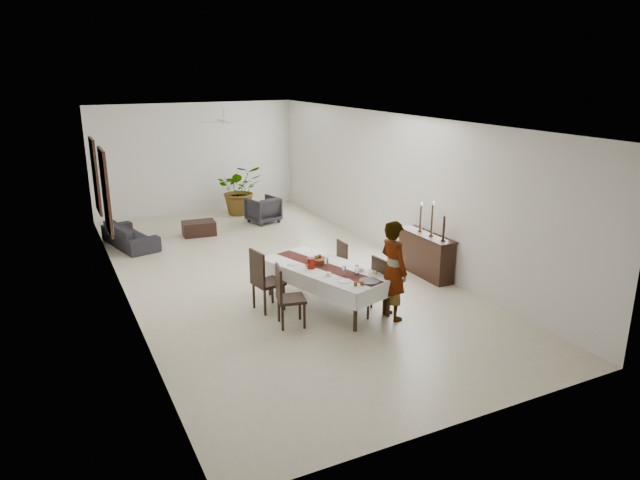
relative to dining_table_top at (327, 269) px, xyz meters
The scene contains 86 objects.
floor 2.17m from the dining_table_top, 96.13° to the left, with size 6.00×12.00×0.00m, color beige.
ceiling 3.24m from the dining_table_top, 96.13° to the left, with size 6.00×12.00×0.02m, color white.
wall_back 8.10m from the dining_table_top, 91.56° to the left, with size 6.00×0.02×3.20m, color white.
wall_front 4.06m from the dining_table_top, 93.18° to the right, with size 6.00×0.02×3.20m, color white.
wall_left 3.92m from the dining_table_top, 147.55° to the left, with size 0.02×12.00×3.20m, color white.
wall_right 3.57m from the dining_table_top, 36.37° to the left, with size 0.02×12.00×3.20m, color white.
dining_table_top is the anchor object (origin of this frame).
table_leg_fl 1.23m from the dining_table_top, 93.25° to the right, with size 0.07×0.07×0.67m, color black.
table_leg_fr 1.23m from the dining_table_top, 51.04° to the right, with size 0.07×0.07×0.67m, color black.
table_leg_bl 1.23m from the dining_table_top, 128.96° to the left, with size 0.07×0.07×0.67m, color black.
table_leg_br 1.23m from the dining_table_top, 86.75° to the left, with size 0.07×0.07×0.67m, color black.
tablecloth_top 0.03m from the dining_table_top, ahead, with size 1.14×2.48×0.01m, color white.
tablecloth_drape_left 0.57m from the dining_table_top, 162.14° to the right, with size 0.01×2.48×0.29m, color white.
tablecloth_drape_right 0.57m from the dining_table_top, 17.86° to the left, with size 0.01×2.48×0.29m, color silver.
tablecloth_drape_near 1.24m from the dining_table_top, 72.14° to the right, with size 1.14×0.01×0.29m, color white.
tablecloth_drape_far 1.24m from the dining_table_top, 107.86° to the left, with size 1.14×0.01×0.29m, color white.
table_runner 0.04m from the dining_table_top, behind, with size 0.34×2.41×0.00m, color #4F1C16.
red_pitcher 0.31m from the dining_table_top, 166.89° to the left, with size 0.14×0.14×0.19m, color maroon.
pitcher_handle 0.38m from the dining_table_top, behind, with size 0.12×0.12×0.02m, color maroon.
wine_glass_near 0.65m from the dining_table_top, 61.68° to the right, with size 0.07×0.07×0.16m, color white.
wine_glass_mid 0.55m from the dining_table_top, 82.45° to the right, with size 0.07×0.07×0.16m, color silver.
wine_glass_far 0.13m from the dining_table_top, 62.86° to the left, with size 0.07×0.07×0.16m, color white.
teacup_right 0.65m from the dining_table_top, 45.58° to the right, with size 0.09×0.09×0.06m, color white.
saucer_right 0.65m from the dining_table_top, 45.58° to the right, with size 0.14×0.14×0.01m, color silver.
teacup_left 0.45m from the dining_table_top, 112.74° to the right, with size 0.09×0.09×0.06m, color white.
saucer_left 0.45m from the dining_table_top, 112.74° to the right, with size 0.14×0.14×0.01m, color white.
plate_near_right 0.92m from the dining_table_top, 52.01° to the right, with size 0.23×0.23×0.01m, color silver.
bread_near_right 0.92m from the dining_table_top, 52.01° to the right, with size 0.09×0.09×0.09m, color tan.
plate_near_left 0.78m from the dining_table_top, 93.94° to the right, with size 0.23×0.23×0.01m, color white.
plate_far_left 0.61m from the dining_table_top, 138.05° to the left, with size 0.23×0.23×0.01m, color white.
serving_tray 1.01m from the dining_table_top, 72.14° to the right, with size 0.35×0.35×0.02m, color #434448.
jam_jar_a 1.06m from the dining_table_top, 83.66° to the right, with size 0.06×0.06×0.07m, color brown.
jam_jar_b 1.03m from the dining_table_top, 89.56° to the right, with size 0.06×0.06×0.07m, color brown.
fruit_basket 0.26m from the dining_table_top, 96.55° to the left, with size 0.29×0.29×0.10m, color brown.
fruit_red 0.31m from the dining_table_top, 91.35° to the left, with size 0.09×0.09×0.09m, color maroon.
fruit_green 0.31m from the dining_table_top, 105.81° to the left, with size 0.08×0.08×0.08m, color #4D7A24.
chair_right_near_seat 0.89m from the dining_table_top, 52.80° to the right, with size 0.42×0.42×0.05m, color black.
chair_right_near_leg_fl 1.19m from the dining_table_top, 49.64° to the right, with size 0.04×0.04×0.41m, color black.
chair_right_near_leg_fr 0.96m from the dining_table_top, 36.18° to the right, with size 0.04×0.04×0.41m, color black.
chair_right_near_leg_bl 1.06m from the dining_table_top, 67.32° to the right, with size 0.04×0.04×0.41m, color black.
chair_right_near_leg_br 0.79m from the dining_table_top, 58.37° to the right, with size 0.04×0.04×0.41m, color black.
chair_right_near_back 0.96m from the dining_table_top, 42.96° to the right, with size 0.42×0.04×0.53m, color black.
chair_right_far_seat 0.79m from the dining_table_top, 52.59° to the left, with size 0.41×0.41×0.05m, color black.
chair_right_far_leg_fl 0.90m from the dining_table_top, 34.45° to the left, with size 0.04×0.04×0.40m, color black.
chair_right_far_leg_fr 1.10m from the dining_table_top, 50.55° to the left, with size 0.04×0.04×0.40m, color black.
chair_right_far_leg_bl 0.71m from the dining_table_top, 56.48° to the left, with size 0.04×0.04×0.40m, color black.
chair_right_far_leg_br 0.95m from the dining_table_top, 69.21° to the left, with size 0.04×0.04×0.40m, color black.
chair_right_far_back 0.87m from the dining_table_top, 42.73° to the left, with size 0.41×0.04×0.52m, color black.
chair_left_near_seat 1.06m from the dining_table_top, 151.55° to the right, with size 0.45×0.45×0.05m, color black.
chair_left_near_leg_fl 1.18m from the dining_table_top, 165.35° to the right, with size 0.04×0.04×0.44m, color black.
chair_left_near_leg_fr 1.38m from the dining_table_top, 150.75° to the right, with size 0.04×0.04×0.44m, color black.
chair_left_near_leg_bl 0.91m from the dining_table_top, 152.89° to the right, with size 0.04×0.04×0.44m, color black.
chair_left_near_leg_br 1.15m from the dining_table_top, 137.29° to the right, with size 0.04×0.04×0.44m, color black.
chair_left_near_back 1.20m from the dining_table_top, 157.96° to the right, with size 0.45×0.04×0.57m, color black.
chair_left_far_seat 1.07m from the dining_table_top, 163.54° to the left, with size 0.48×0.48×0.05m, color black.
chair_left_far_leg_fl 1.39m from the dining_table_top, 159.66° to the left, with size 0.05×0.05×0.47m, color black.
chair_left_far_leg_fr 1.25m from the dining_table_top, behind, with size 0.05×0.05×0.47m, color black.
chair_left_far_leg_bl 1.10m from the dining_table_top, 148.32° to the left, with size 0.05×0.05×0.47m, color black.
chair_left_far_leg_br 0.92m from the dining_table_top, 169.98° to the left, with size 0.05×0.05×0.47m, color black.
chair_left_far_back 1.25m from the dining_table_top, 167.95° to the left, with size 0.48×0.04×0.61m, color black.
woman 1.26m from the dining_table_top, 51.88° to the right, with size 0.63×0.41×1.73m, color #9B9FA4.
sideboard_body 2.62m from the dining_table_top, 10.88° to the left, with size 0.38×1.43×0.86m, color black.
sideboard_top 2.61m from the dining_table_top, 10.88° to the left, with size 0.42×1.48×0.03m, color black.
candlestick_near_base 2.57m from the dining_table_top, ahead, with size 0.10×0.10×0.03m, color black.
candlestick_near_shaft 2.60m from the dining_table_top, ahead, with size 0.05×0.05×0.48m, color black.
candlestick_near_candle 2.66m from the dining_table_top, ahead, with size 0.03×0.03×0.08m, color white.
candlestick_mid_base 2.59m from the dining_table_top, ahead, with size 0.10×0.10×0.03m, color black.
candlestick_mid_shaft 2.64m from the dining_table_top, ahead, with size 0.05×0.05×0.62m, color black.
candlestick_mid_candle 2.73m from the dining_table_top, ahead, with size 0.03×0.03×0.08m, color silver.
candlestick_far_base 2.67m from the dining_table_top, 15.91° to the left, with size 0.10×0.10×0.03m, color black.
candlestick_far_shaft 2.70m from the dining_table_top, 15.91° to the left, with size 0.05×0.05×0.52m, color black.
candlestick_far_candle 2.77m from the dining_table_top, 15.91° to the left, with size 0.03×0.03×0.08m, color white.
sofa 5.96m from the dining_table_top, 116.24° to the left, with size 1.89×0.74×0.55m, color #262328.
armchair 6.07m from the dining_table_top, 80.00° to the left, with size 0.77×0.79×0.72m, color #2B292E.
coffee_table 5.60m from the dining_table_top, 99.24° to the left, with size 0.82×0.55×0.36m, color black.
potted_plant 7.23m from the dining_table_top, 83.56° to the left, with size 1.32×1.15×1.47m, color #395D25.
mirror_frame_near 5.38m from the dining_table_top, 126.82° to the left, with size 0.06×1.05×1.85m, color black.
mirror_glass_near 5.36m from the dining_table_top, 126.52° to the left, with size 0.01×0.90×1.70m, color white.
mirror_frame_far 7.16m from the dining_table_top, 116.61° to the left, with size 0.06×1.05×1.85m, color black.
mirror_glass_far 7.14m from the dining_table_top, 116.36° to the left, with size 0.01×0.90×1.70m, color silver.
fan_rod 5.59m from the dining_table_top, 92.49° to the left, with size 0.04×0.04×0.20m, color silver.
fan_hub 5.51m from the dining_table_top, 92.49° to the left, with size 0.16×0.16×0.08m, color silver.
fan_blade_n 5.83m from the dining_table_top, 92.33° to the left, with size 0.10×0.55×0.01m, color white.
fan_blade_s 5.19m from the dining_table_top, 92.68° to the left, with size 0.10×0.55×0.01m, color white.
fan_blade_e 5.51m from the dining_table_top, 88.52° to the left, with size 0.55×0.10×0.01m, color white.
fan_blade_w 5.54m from the dining_table_top, 96.44° to the left, with size 0.55×0.10×0.01m, color beige.
Camera 1 is at (-4.15, -10.62, 4.15)m, focal length 32.00 mm.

